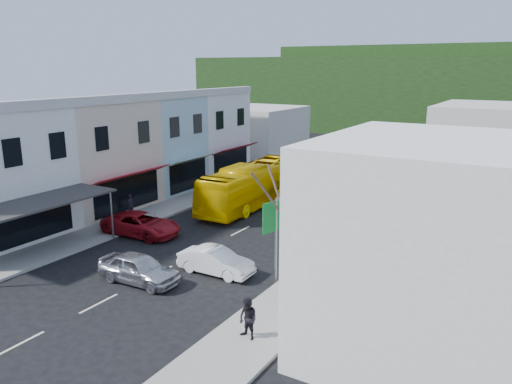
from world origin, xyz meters
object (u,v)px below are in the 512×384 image
at_px(car_silver, 139,269).
at_px(pedestrian_right, 248,318).
at_px(car_white, 216,261).
at_px(direction_sign, 276,241).
at_px(street_tree, 287,221).
at_px(car_red, 141,225).
at_px(traffic_signal, 428,150).
at_px(bus, 251,186).
at_px(pedestrian_left, 131,203).

distance_m(car_silver, pedestrian_right, 7.84).
xyz_separation_m(car_white, direction_sign, (3.19, 0.61, 1.48)).
bearing_deg(street_tree, car_white, 170.10).
bearing_deg(direction_sign, pedestrian_right, -60.49).
xyz_separation_m(direction_sign, street_tree, (1.27, -1.39, 1.60)).
height_order(car_white, car_red, same).
bearing_deg(car_red, street_tree, -109.42).
bearing_deg(traffic_signal, bus, 88.52).
bearing_deg(car_white, street_tree, -101.47).
relative_size(bus, car_silver, 2.64).
height_order(pedestrian_right, direction_sign, direction_sign).
xyz_separation_m(bus, car_red, (-2.44, -9.53, -0.85)).
bearing_deg(pedestrian_right, street_tree, 109.10).
distance_m(bus, car_silver, 15.18).
xyz_separation_m(pedestrian_left, direction_sign, (14.20, -4.52, 1.18)).
xyz_separation_m(pedestrian_left, traffic_signal, (14.84, 25.76, 1.42)).
distance_m(car_silver, car_red, 7.34).
bearing_deg(bus, pedestrian_right, -61.22).
xyz_separation_m(car_white, street_tree, (4.47, -0.78, 3.08)).
height_order(car_red, direction_sign, direction_sign).
bearing_deg(car_silver, street_tree, -75.75).
bearing_deg(car_silver, pedestrian_left, 44.26).
xyz_separation_m(car_white, pedestrian_left, (-11.01, 5.12, 0.30)).
bearing_deg(car_white, car_red, 69.86).
bearing_deg(direction_sign, street_tree, -35.63).
bearing_deg(pedestrian_right, direction_sign, 120.29).
relative_size(pedestrian_left, traffic_signal, 0.35).
xyz_separation_m(bus, street_tree, (9.63, -12.86, 2.23)).
relative_size(car_white, car_red, 0.96).
bearing_deg(direction_sign, bus, 137.89).
bearing_deg(car_silver, bus, 7.52).
xyz_separation_m(car_silver, car_white, (2.66, 2.86, 0.00)).
height_order(direction_sign, traffic_signal, traffic_signal).
xyz_separation_m(bus, pedestrian_left, (-5.84, -6.96, -0.55)).
bearing_deg(pedestrian_left, car_silver, -134.00).
relative_size(car_red, direction_sign, 1.06).
bearing_deg(pedestrian_left, bus, -40.29).
height_order(car_silver, pedestrian_right, pedestrian_right).
bearing_deg(direction_sign, car_red, -178.42).
relative_size(car_white, traffic_signal, 0.91).
relative_size(car_silver, traffic_signal, 0.91).
relative_size(car_white, pedestrian_right, 2.59).
height_order(car_white, pedestrian_right, pedestrian_right).
bearing_deg(bus, car_red, -106.42).
height_order(street_tree, traffic_signal, street_tree).
distance_m(car_silver, traffic_signal, 34.40).
height_order(car_red, street_tree, street_tree).
bearing_deg(traffic_signal, pedestrian_right, 115.86).
bearing_deg(car_silver, direction_sign, -61.37).
bearing_deg(car_red, car_silver, -141.53).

